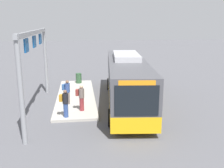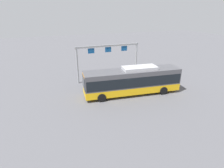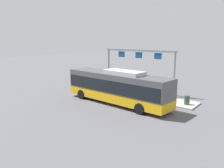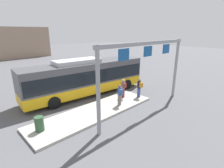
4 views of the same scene
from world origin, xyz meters
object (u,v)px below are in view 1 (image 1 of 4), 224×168
person_waiting_mid (67,91)px  trash_bin (79,78)px  bus_main (127,78)px  person_boarding (65,103)px  person_waiting_near (81,97)px

person_waiting_mid → trash_bin: size_ratio=1.86×
bus_main → person_boarding: 4.98m
bus_main → person_boarding: bus_main is taller
bus_main → person_waiting_near: bearing=-57.9°
person_waiting_near → person_waiting_mid: 1.73m
bus_main → trash_bin: 6.97m
person_boarding → person_waiting_mid: 2.51m
person_waiting_mid → trash_bin: (-6.11, 0.78, -0.44)m
person_boarding → trash_bin: size_ratio=1.86×
person_waiting_near → bus_main: bearing=45.6°
bus_main → person_waiting_mid: bus_main is taller
person_boarding → person_waiting_mid: bearing=99.2°
person_boarding → person_waiting_mid: (-2.51, 0.01, 0.00)m
trash_bin → person_waiting_near: bearing=1.2°
trash_bin → person_waiting_mid: bearing=-7.3°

